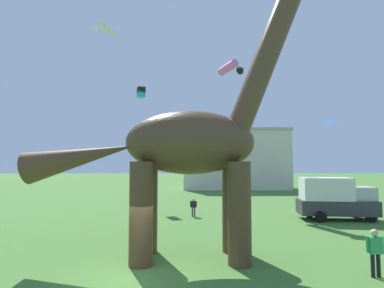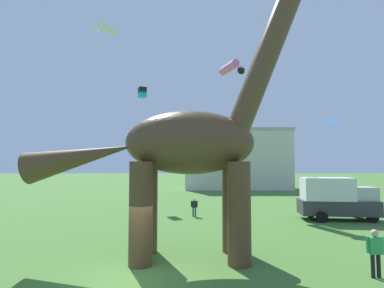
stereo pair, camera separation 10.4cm
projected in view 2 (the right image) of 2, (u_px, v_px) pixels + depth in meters
name	position (u px, v px, depth m)	size (l,w,h in m)	color
ground_plane	(134.00, 277.00, 11.40)	(240.00, 240.00, 0.00)	#42702D
dinosaur_sculpture	(188.00, 143.00, 13.98)	(13.91, 2.95, 14.54)	#513823
parked_box_truck	(336.00, 198.00, 22.94)	(5.82, 2.77, 3.20)	#38383D
person_far_spectator	(147.00, 210.00, 23.03)	(0.45, 0.20, 1.20)	#2D3347
person_vendor_side	(194.00, 205.00, 24.36)	(0.55, 0.24, 1.47)	#2D3347
person_strolling_adult	(375.00, 248.00, 11.35)	(0.67, 0.30, 1.79)	black
kite_apex	(332.00, 122.00, 37.50)	(2.09, 1.77, 0.44)	#287AE5
kite_mid_left	(232.00, 68.00, 31.91)	(3.06, 3.17, 0.90)	pink
kite_far_left	(142.00, 92.00, 34.16)	(1.08, 1.08, 1.16)	black
kite_mid_right	(105.00, 29.00, 20.65)	(1.59, 1.61, 0.46)	white
kite_mid_center	(256.00, 83.00, 27.27)	(1.74, 1.56, 1.91)	green
background_building_block	(236.00, 159.00, 52.09)	(17.84, 8.59, 10.10)	beige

